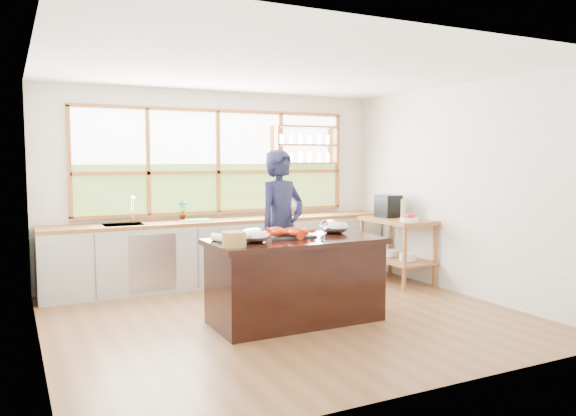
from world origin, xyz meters
TOP-DOWN VIEW (x-y plane):
  - ground_plane at (0.00, 0.00)m, footprint 5.00×5.00m
  - room_shell at (0.02, 0.51)m, footprint 5.02×4.52m
  - back_counter at (-0.02, 1.94)m, footprint 4.90×0.63m
  - right_shelf_unit at (2.19, 0.89)m, footprint 0.62×1.10m
  - island at (0.00, -0.20)m, footprint 1.85×0.90m
  - cook at (0.23, 0.61)m, footprint 0.78×0.63m
  - potted_plant at (-0.60, 2.00)m, footprint 0.17×0.13m
  - cutting_board at (-0.43, 1.94)m, footprint 0.43×0.34m
  - espresso_machine at (2.19, 1.12)m, footprint 0.30×0.32m
  - wine_bottle at (2.24, 0.84)m, footprint 0.07×0.07m
  - fruit_bowl at (2.14, 0.58)m, footprint 0.25×0.25m
  - slate_board at (-0.04, -0.06)m, footprint 0.56×0.42m
  - lobster_pile at (-0.02, -0.09)m, footprint 0.52×0.48m
  - mixing_bowl_left at (-0.50, -0.25)m, footprint 0.32×0.32m
  - mixing_bowl_right at (0.60, 0.00)m, footprint 0.33×0.33m
  - wine_glass at (0.17, -0.51)m, footprint 0.08×0.08m
  - wicker_basket at (-0.79, -0.44)m, footprint 0.23×0.23m
  - parchment_roll at (-0.79, -0.08)m, footprint 0.15×0.31m

SIDE VIEW (x-z plane):
  - ground_plane at x=0.00m, z-range 0.00..0.00m
  - island at x=0.00m, z-range 0.00..0.90m
  - back_counter at x=-0.02m, z-range 0.00..0.90m
  - right_shelf_unit at x=2.19m, z-range 0.15..1.05m
  - cutting_board at x=-0.43m, z-range 0.90..0.91m
  - slate_board at x=-0.04m, z-range 0.90..0.92m
  - cook at x=0.23m, z-range 0.00..1.85m
  - parchment_roll at x=-0.79m, z-range 0.90..0.98m
  - fruit_bowl at x=2.14m, z-range 0.89..1.00m
  - lobster_pile at x=-0.02m, z-range 0.92..1.00m
  - mixing_bowl_left at x=-0.50m, z-range 0.89..1.05m
  - mixing_bowl_right at x=0.60m, z-range 0.89..1.05m
  - wicker_basket at x=-0.79m, z-range 0.90..1.05m
  - wine_bottle at x=2.24m, z-range 0.90..1.18m
  - potted_plant at x=-0.60m, z-range 0.90..1.19m
  - espresso_machine at x=2.19m, z-range 0.90..1.22m
  - wine_glass at x=0.17m, z-range 0.95..1.17m
  - room_shell at x=0.02m, z-range 0.40..3.11m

